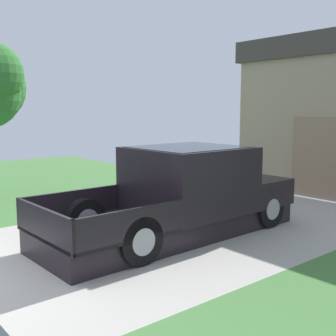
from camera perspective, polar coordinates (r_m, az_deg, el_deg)
name	(u,v)px	position (r m, az deg, el deg)	size (l,w,h in m)	color
pickup_truck	(186,194)	(8.52, 2.49, -3.50)	(2.20, 5.41, 1.73)	black
person_with_hat	(161,176)	(9.65, -0.96, -1.05)	(0.46, 0.44, 1.69)	#333842
handbag	(154,213)	(9.74, -1.88, -6.06)	(0.29, 0.16, 0.37)	#232328
wheeled_trash_bin	(208,168)	(13.85, 5.45, 0.01)	(0.60, 0.72, 1.08)	#424247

